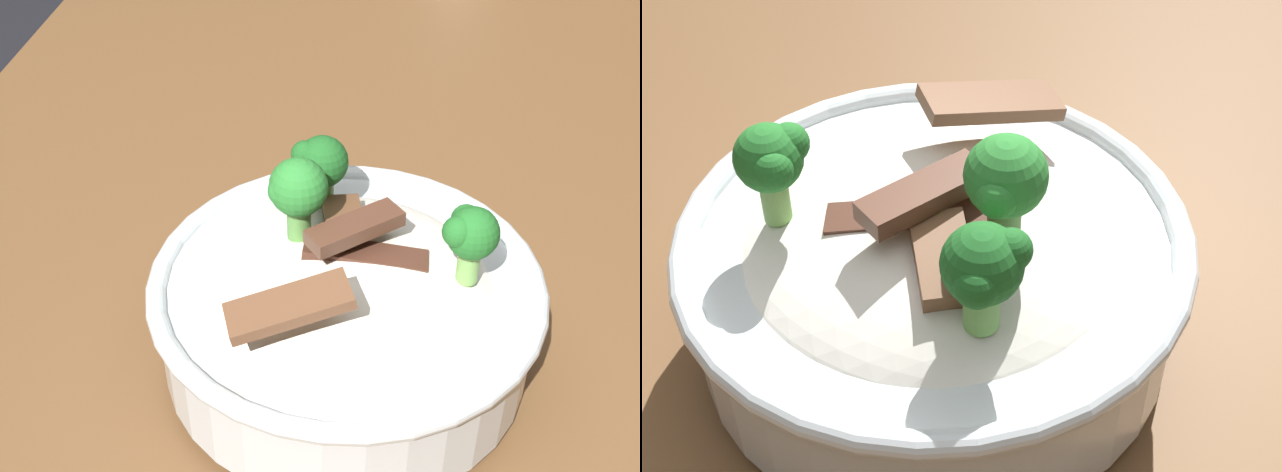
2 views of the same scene
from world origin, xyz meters
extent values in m
cube|color=brown|center=(-0.63, -0.34, 0.37)|extent=(0.08, 0.08, 0.74)
cube|color=brown|center=(-0.63, 0.34, 0.37)|extent=(0.08, 0.08, 0.74)
cylinder|color=silver|center=(-0.11, 0.04, 0.80)|extent=(0.10, 0.10, 0.01)
cylinder|color=silver|center=(-0.11, 0.04, 0.83)|extent=(0.22, 0.22, 0.06)
torus|color=silver|center=(-0.11, 0.04, 0.86)|extent=(0.23, 0.23, 0.01)
ellipsoid|color=white|center=(-0.11, 0.04, 0.85)|extent=(0.18, 0.18, 0.06)
cube|color=brown|center=(-0.17, 0.07, 0.89)|extent=(0.05, 0.07, 0.02)
cube|color=#563323|center=(-0.10, 0.04, 0.89)|extent=(0.05, 0.06, 0.01)
cube|color=brown|center=(-0.08, 0.05, 0.88)|extent=(0.05, 0.03, 0.02)
cube|color=#4C2B1E|center=(-0.11, 0.03, 0.88)|extent=(0.02, 0.07, 0.02)
cylinder|color=#5B9947|center=(-0.09, 0.07, 0.88)|extent=(0.01, 0.01, 0.03)
sphere|color=#2D8433|center=(-0.09, 0.07, 0.91)|extent=(0.03, 0.03, 0.03)
sphere|color=#2D8433|center=(-0.08, 0.07, 0.91)|extent=(0.02, 0.02, 0.02)
sphere|color=#2D8433|center=(-0.10, 0.08, 0.91)|extent=(0.02, 0.02, 0.02)
cylinder|color=#7AB256|center=(-0.11, -0.03, 0.88)|extent=(0.01, 0.01, 0.02)
sphere|color=#237028|center=(-0.11, -0.03, 0.90)|extent=(0.03, 0.03, 0.03)
sphere|color=#237028|center=(-0.10, -0.02, 0.90)|extent=(0.02, 0.02, 0.02)
sphere|color=#237028|center=(-0.12, -0.02, 0.91)|extent=(0.02, 0.02, 0.02)
cylinder|color=#6BA84C|center=(-0.05, 0.06, 0.88)|extent=(0.01, 0.01, 0.02)
sphere|color=#1E6023|center=(-0.05, 0.06, 0.90)|extent=(0.03, 0.03, 0.03)
sphere|color=#1E6023|center=(-0.04, 0.06, 0.90)|extent=(0.02, 0.02, 0.02)
sphere|color=#1E6023|center=(-0.06, 0.07, 0.91)|extent=(0.02, 0.02, 0.02)
camera|label=1|loc=(-0.49, 0.01, 1.20)|focal=48.60mm
camera|label=2|loc=(0.21, 0.07, 1.16)|focal=55.19mm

